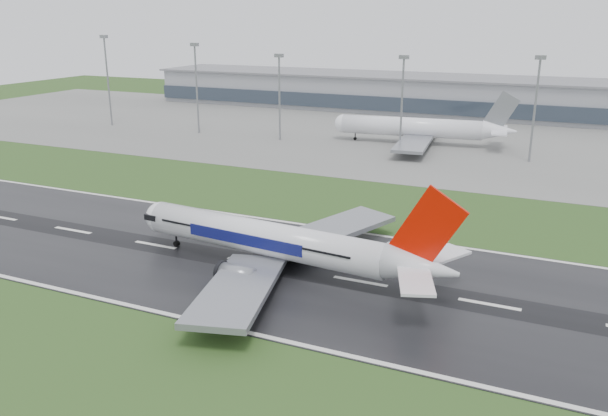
% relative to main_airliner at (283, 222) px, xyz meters
% --- Properties ---
extents(ground, '(520.00, 520.00, 0.00)m').
position_rel_main_airliner_xyz_m(ground, '(-26.93, 1.00, -8.69)').
color(ground, '#254419').
rests_on(ground, ground).
extents(runway, '(400.00, 45.00, 0.10)m').
position_rel_main_airliner_xyz_m(runway, '(-26.93, 1.00, -8.64)').
color(runway, black).
rests_on(runway, ground).
extents(apron, '(400.00, 130.00, 0.08)m').
position_rel_main_airliner_xyz_m(apron, '(-26.93, 126.00, -8.65)').
color(apron, slate).
rests_on(apron, ground).
extents(terminal, '(240.00, 36.00, 15.00)m').
position_rel_main_airliner_xyz_m(terminal, '(-26.93, 186.00, -1.19)').
color(terminal, gray).
rests_on(terminal, ground).
extents(main_airliner, '(62.99, 60.48, 17.18)m').
position_rel_main_airliner_xyz_m(main_airliner, '(0.00, 0.00, 0.00)').
color(main_airliner, white).
rests_on(main_airliner, runway).
extents(parked_airliner, '(65.85, 62.13, 17.70)m').
position_rel_main_airliner_xyz_m(parked_airliner, '(-5.47, 113.43, 0.24)').
color(parked_airliner, white).
rests_on(parked_airliner, apron).
extents(runway_sign, '(2.31, 0.50, 1.04)m').
position_rel_main_airliner_xyz_m(runway_sign, '(-4.08, -22.76, -8.17)').
color(runway_sign, black).
rests_on(runway_sign, ground).
extents(floodmast_0, '(0.64, 0.64, 32.78)m').
position_rel_main_airliner_xyz_m(floodmast_0, '(-123.31, 101.00, 7.70)').
color(floodmast_0, gray).
rests_on(floodmast_0, ground).
extents(floodmast_1, '(0.64, 0.64, 30.58)m').
position_rel_main_airliner_xyz_m(floodmast_1, '(-83.25, 101.00, 6.60)').
color(floodmast_1, gray).
rests_on(floodmast_1, ground).
extents(floodmast_2, '(0.64, 0.64, 27.64)m').
position_rel_main_airliner_xyz_m(floodmast_2, '(-50.38, 101.00, 5.13)').
color(floodmast_2, gray).
rests_on(floodmast_2, ground).
extents(floodmast_3, '(0.64, 0.64, 28.20)m').
position_rel_main_airliner_xyz_m(floodmast_3, '(-8.20, 101.00, 5.41)').
color(floodmast_3, gray).
rests_on(floodmast_3, ground).
extents(floodmast_4, '(0.64, 0.64, 29.10)m').
position_rel_main_airliner_xyz_m(floodmast_4, '(30.55, 101.00, 5.86)').
color(floodmast_4, gray).
rests_on(floodmast_4, ground).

